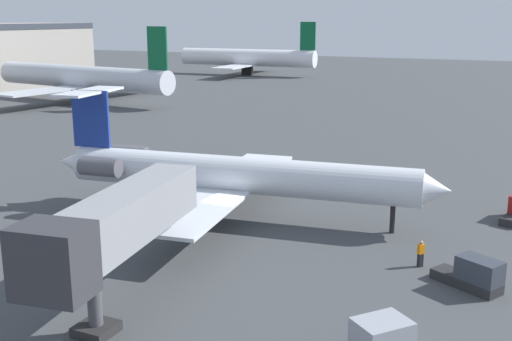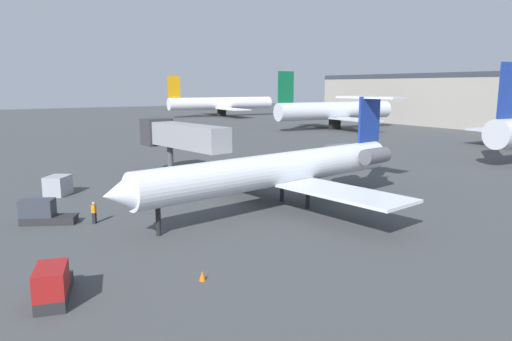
{
  "view_description": "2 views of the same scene",
  "coord_description": "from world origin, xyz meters",
  "px_view_note": "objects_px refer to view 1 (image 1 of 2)",
  "views": [
    {
      "loc": [
        -37.57,
        -20.26,
        14.98
      ],
      "look_at": [
        6.17,
        0.53,
        3.12
      ],
      "focal_mm": 44.13,
      "sensor_mm": 36.0,
      "label": 1
    },
    {
      "loc": [
        35.46,
        -22.03,
        10.39
      ],
      "look_at": [
        3.83,
        -1.91,
        3.62
      ],
      "focal_mm": 33.01,
      "sensor_mm": 36.0,
      "label": 2
    }
  ],
  "objects_px": {
    "parked_airliner_east_mid": "(82,78)",
    "regional_jet": "(228,173)",
    "traffic_cone_near": "(427,199)",
    "jet_bridge": "(111,227)",
    "cargo_container_uld": "(382,340)",
    "baggage_tug_trailing": "(473,275)",
    "ground_crew_marshaller": "(421,253)",
    "parked_airliner_east_end": "(248,58)"
  },
  "relations": [
    {
      "from": "regional_jet",
      "to": "jet_bridge",
      "type": "relative_size",
      "value": 2.15
    },
    {
      "from": "traffic_cone_near",
      "to": "regional_jet",
      "type": "bearing_deg",
      "value": 128.51
    },
    {
      "from": "regional_jet",
      "to": "jet_bridge",
      "type": "bearing_deg",
      "value": -171.69
    },
    {
      "from": "ground_crew_marshaller",
      "to": "parked_airliner_east_end",
      "type": "relative_size",
      "value": 0.05
    },
    {
      "from": "baggage_tug_trailing",
      "to": "parked_airliner_east_mid",
      "type": "xyz_separation_m",
      "value": [
        54.23,
        73.97,
        3.5
      ]
    },
    {
      "from": "regional_jet",
      "to": "ground_crew_marshaller",
      "type": "relative_size",
      "value": 18.41
    },
    {
      "from": "regional_jet",
      "to": "parked_airliner_east_end",
      "type": "bearing_deg",
      "value": 25.45
    },
    {
      "from": "regional_jet",
      "to": "traffic_cone_near",
      "type": "bearing_deg",
      "value": -51.49
    },
    {
      "from": "parked_airliner_east_end",
      "to": "ground_crew_marshaller",
      "type": "bearing_deg",
      "value": -149.23
    },
    {
      "from": "jet_bridge",
      "to": "ground_crew_marshaller",
      "type": "xyz_separation_m",
      "value": [
        13.39,
        -12.81,
        -3.95
      ]
    },
    {
      "from": "baggage_tug_trailing",
      "to": "parked_airliner_east_mid",
      "type": "height_order",
      "value": "parked_airliner_east_mid"
    },
    {
      "from": "cargo_container_uld",
      "to": "traffic_cone_near",
      "type": "bearing_deg",
      "value": 6.16
    },
    {
      "from": "baggage_tug_trailing",
      "to": "cargo_container_uld",
      "type": "relative_size",
      "value": 1.39
    },
    {
      "from": "jet_bridge",
      "to": "traffic_cone_near",
      "type": "height_order",
      "value": "jet_bridge"
    },
    {
      "from": "jet_bridge",
      "to": "baggage_tug_trailing",
      "type": "bearing_deg",
      "value": -54.88
    },
    {
      "from": "jet_bridge",
      "to": "cargo_container_uld",
      "type": "height_order",
      "value": "jet_bridge"
    },
    {
      "from": "baggage_tug_trailing",
      "to": "parked_airliner_east_mid",
      "type": "bearing_deg",
      "value": 53.75
    },
    {
      "from": "baggage_tug_trailing",
      "to": "parked_airliner_east_end",
      "type": "xyz_separation_m",
      "value": [
        115.16,
        70.71,
        3.65
      ]
    },
    {
      "from": "cargo_container_uld",
      "to": "regional_jet",
      "type": "bearing_deg",
      "value": 45.95
    },
    {
      "from": "traffic_cone_near",
      "to": "parked_airliner_east_mid",
      "type": "bearing_deg",
      "value": 60.92
    },
    {
      "from": "jet_bridge",
      "to": "baggage_tug_trailing",
      "type": "distance_m",
      "value": 20.14
    },
    {
      "from": "traffic_cone_near",
      "to": "parked_airliner_east_end",
      "type": "height_order",
      "value": "parked_airliner_east_end"
    },
    {
      "from": "regional_jet",
      "to": "traffic_cone_near",
      "type": "xyz_separation_m",
      "value": [
        10.42,
        -13.09,
        -3.16
      ]
    },
    {
      "from": "cargo_container_uld",
      "to": "parked_airliner_east_mid",
      "type": "relative_size",
      "value": 0.07
    },
    {
      "from": "jet_bridge",
      "to": "traffic_cone_near",
      "type": "bearing_deg",
      "value": -21.03
    },
    {
      "from": "jet_bridge",
      "to": "parked_airliner_east_end",
      "type": "relative_size",
      "value": 0.39
    },
    {
      "from": "jet_bridge",
      "to": "baggage_tug_trailing",
      "type": "xyz_separation_m",
      "value": [
        11.36,
        -16.15,
        -3.97
      ]
    },
    {
      "from": "baggage_tug_trailing",
      "to": "parked_airliner_east_end",
      "type": "bearing_deg",
      "value": 31.55
    },
    {
      "from": "parked_airliner_east_mid",
      "to": "regional_jet",
      "type": "bearing_deg",
      "value": -131.22
    },
    {
      "from": "baggage_tug_trailing",
      "to": "cargo_container_uld",
      "type": "xyz_separation_m",
      "value": [
        -9.58,
        2.78,
        0.09
      ]
    },
    {
      "from": "baggage_tug_trailing",
      "to": "traffic_cone_near",
      "type": "xyz_separation_m",
      "value": [
        16.19,
        5.56,
        -0.56
      ]
    },
    {
      "from": "cargo_container_uld",
      "to": "parked_airliner_east_end",
      "type": "xyz_separation_m",
      "value": [
        124.74,
        67.92,
        3.56
      ]
    },
    {
      "from": "baggage_tug_trailing",
      "to": "regional_jet",
      "type": "bearing_deg",
      "value": 72.81
    },
    {
      "from": "parked_airliner_east_mid",
      "to": "parked_airliner_east_end",
      "type": "distance_m",
      "value": 61.02
    },
    {
      "from": "baggage_tug_trailing",
      "to": "parked_airliner_east_end",
      "type": "distance_m",
      "value": 135.19
    },
    {
      "from": "ground_crew_marshaller",
      "to": "baggage_tug_trailing",
      "type": "xyz_separation_m",
      "value": [
        -2.03,
        -3.34,
        -0.02
      ]
    },
    {
      "from": "traffic_cone_near",
      "to": "parked_airliner_east_mid",
      "type": "height_order",
      "value": "parked_airliner_east_mid"
    },
    {
      "from": "regional_jet",
      "to": "baggage_tug_trailing",
      "type": "bearing_deg",
      "value": -107.19
    },
    {
      "from": "traffic_cone_near",
      "to": "parked_airliner_east_mid",
      "type": "relative_size",
      "value": 0.01
    },
    {
      "from": "regional_jet",
      "to": "traffic_cone_near",
      "type": "height_order",
      "value": "regional_jet"
    },
    {
      "from": "regional_jet",
      "to": "parked_airliner_east_end",
      "type": "distance_m",
      "value": 121.15
    },
    {
      "from": "cargo_container_uld",
      "to": "parked_airliner_east_mid",
      "type": "distance_m",
      "value": 95.66
    }
  ]
}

